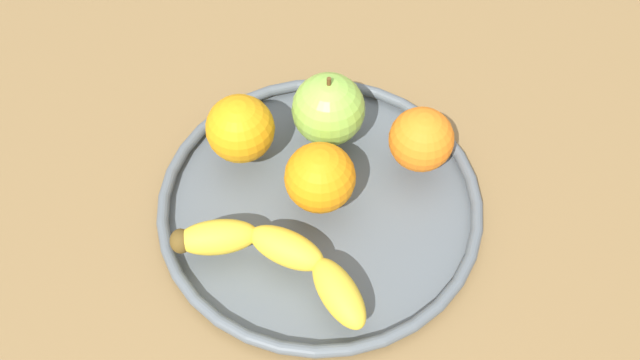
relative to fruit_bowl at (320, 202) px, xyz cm
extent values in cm
cube|color=olive|center=(0.00, 0.00, -2.92)|extent=(158.91, 158.91, 4.00)
cylinder|color=#525B60|center=(0.00, 0.00, -0.62)|extent=(30.88, 30.88, 0.60)
torus|color=#525B60|center=(0.00, 0.00, 0.28)|extent=(32.17, 32.17, 1.20)
ellipsoid|color=yellow|center=(-4.05, 10.39, 2.53)|extent=(7.46, 7.73, 3.29)
ellipsoid|color=yellow|center=(1.52, 7.07, 2.53)|extent=(8.04, 5.00, 3.29)
ellipsoid|color=yellow|center=(7.98, 7.39, 2.53)|extent=(8.13, 5.61, 3.29)
ellipsoid|color=brown|center=(11.14, 8.53, 2.53)|extent=(2.66, 2.84, 2.30)
sphere|color=#89BD43|center=(0.97, -8.10, 4.61)|extent=(7.46, 7.46, 7.46)
cylinder|color=#593819|center=(0.97, -8.10, 8.54)|extent=(0.44, 0.44, 1.20)
sphere|color=orange|center=(-0.36, 0.03, 4.29)|extent=(6.82, 6.82, 6.82)
sphere|color=orange|center=(9.00, -3.96, 4.33)|extent=(6.90, 6.90, 6.90)
sphere|color=orange|center=(-8.68, -6.76, 4.12)|extent=(6.47, 6.47, 6.47)
camera|label=1|loc=(-8.10, 35.65, 57.31)|focal=38.41mm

